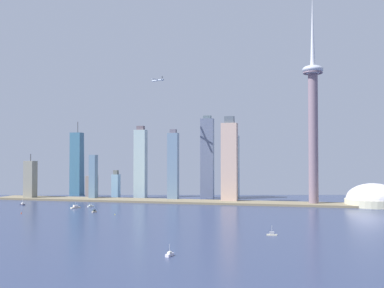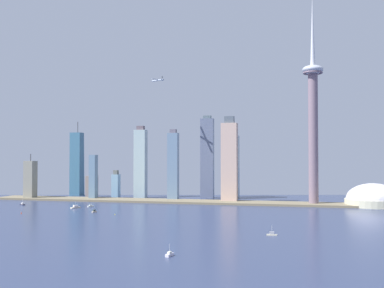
% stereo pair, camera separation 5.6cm
% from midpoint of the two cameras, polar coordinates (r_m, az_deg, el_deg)
% --- Properties ---
extents(waterfront_pier, '(687.43, 58.43, 3.44)m').
position_cam_midpoint_polar(waterfront_pier, '(841.63, -1.69, -6.78)').
color(waterfront_pier, '#766B52').
rests_on(waterfront_pier, ground).
extents(observation_tower, '(34.16, 34.16, 346.89)m').
position_cam_midpoint_polar(observation_tower, '(812.96, 14.11, 3.85)').
color(observation_tower, slate).
rests_on(observation_tower, ground).
extents(stadium_dome, '(89.38, 89.38, 49.56)m').
position_cam_midpoint_polar(stadium_dome, '(821.90, 20.68, -6.18)').
color(stadium_dome, beige).
rests_on(stadium_dome, ground).
extents(skyscraper_0, '(18.87, 12.99, 128.45)m').
position_cam_midpoint_polar(skyscraper_0, '(869.40, -2.25, -2.63)').
color(skyscraper_0, slate).
rests_on(skyscraper_0, ground).
extents(skyscraper_1, '(27.23, 17.09, 148.81)m').
position_cam_midpoint_polar(skyscraper_1, '(832.83, 4.44, -2.08)').
color(skyscraper_1, '#C4A392').
rests_on(skyscraper_1, ground).
extents(skyscraper_2, '(22.63, 25.76, 151.48)m').
position_cam_midpoint_polar(skyscraper_2, '(1023.90, -13.38, -2.30)').
color(skyscraper_2, '#3D6B86').
rests_on(skyscraper_2, ground).
extents(skyscraper_3, '(24.96, 12.35, 158.00)m').
position_cam_midpoint_polar(skyscraper_3, '(924.18, 1.81, -1.63)').
color(skyscraper_3, slate).
rests_on(skyscraper_3, ground).
extents(skyscraper_4, '(19.52, 27.12, 119.16)m').
position_cam_midpoint_polar(skyscraper_4, '(913.12, 4.91, -2.73)').
color(skyscraper_4, gray).
rests_on(skyscraper_4, ground).
extents(skyscraper_5, '(13.40, 13.90, 53.15)m').
position_cam_midpoint_polar(skyscraper_5, '(942.97, -8.98, -4.84)').
color(skyscraper_5, '#7DA5BF').
rests_on(skyscraper_5, ground).
extents(skyscraper_6, '(22.76, 16.44, 138.59)m').
position_cam_midpoint_polar(skyscraper_6, '(935.03, -6.10, -2.26)').
color(skyscraper_6, '#9FB7B8').
rests_on(skyscraper_6, ground).
extents(skyscraper_7, '(18.50, 18.30, 84.18)m').
position_cam_midpoint_polar(skyscraper_7, '(949.78, -18.56, -4.05)').
color(skyscraper_7, gray).
rests_on(skyscraper_7, ground).
extents(skyscraper_8, '(12.20, 13.23, 82.43)m').
position_cam_midpoint_polar(skyscraper_8, '(907.76, -11.59, -3.87)').
color(skyscraper_8, slate).
rests_on(skyscraper_8, ground).
extents(skyscraper_9, '(17.17, 21.74, 41.77)m').
position_cam_midpoint_polar(skyscraper_9, '(967.52, -11.76, -4.94)').
color(skyscraper_9, gray).
rests_on(skyscraper_9, ground).
extents(boat_0, '(10.53, 4.03, 10.12)m').
position_cam_midpoint_polar(boat_0, '(493.80, 9.42, -10.45)').
color(boat_0, beige).
rests_on(boat_0, ground).
extents(boat_1, '(4.48, 10.22, 9.74)m').
position_cam_midpoint_polar(boat_1, '(388.15, -2.67, -12.90)').
color(boat_1, white).
rests_on(boat_1, ground).
extents(boat_3, '(11.66, 9.08, 9.31)m').
position_cam_midpoint_polar(boat_3, '(839.57, -19.40, -6.73)').
color(boat_3, '#252739').
rests_on(boat_3, ground).
extents(boat_4, '(11.56, 16.72, 10.06)m').
position_cam_midpoint_polar(boat_4, '(765.73, -13.60, -7.25)').
color(boat_4, beige).
rests_on(boat_4, ground).
extents(boat_5, '(7.18, 10.01, 3.59)m').
position_cam_midpoint_polar(boat_5, '(779.17, -11.89, -7.19)').
color(boat_5, white).
rests_on(boat_5, ground).
extents(boat_6, '(4.41, 8.52, 7.00)m').
position_cam_midpoint_polar(boat_6, '(702.37, -11.47, -7.80)').
color(boat_6, beige).
rests_on(boat_6, ground).
extents(channel_buoy_0, '(1.05, 1.05, 2.00)m').
position_cam_midpoint_polar(channel_buoy_0, '(664.71, -9.09, -8.20)').
color(channel_buoy_0, yellow).
rests_on(channel_buoy_0, ground).
extents(channel_buoy_1, '(1.59, 1.59, 2.10)m').
position_cam_midpoint_polar(channel_buoy_1, '(803.07, -13.76, -7.03)').
color(channel_buoy_1, yellow).
rests_on(channel_buoy_1, ground).
extents(channel_buoy_2, '(1.49, 1.49, 2.76)m').
position_cam_midpoint_polar(channel_buoy_2, '(710.17, -19.53, -7.67)').
color(channel_buoy_2, '#E54C19').
rests_on(channel_buoy_2, ground).
extents(airplane, '(27.80, 27.07, 7.76)m').
position_cam_midpoint_polar(airplane, '(897.74, -4.10, 7.53)').
color(airplane, '#AAB8CB').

